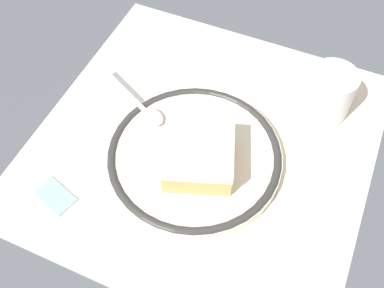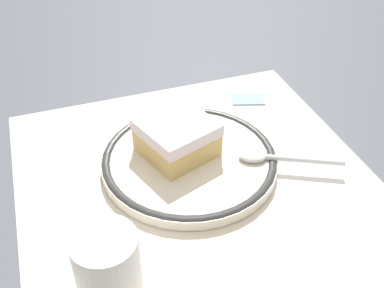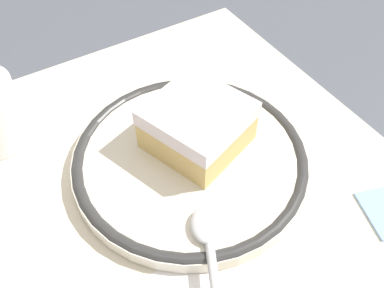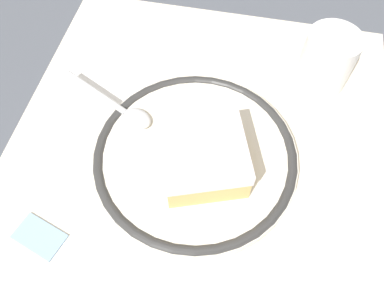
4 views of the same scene
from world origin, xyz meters
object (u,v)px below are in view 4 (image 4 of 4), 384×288
object	(u,v)px
plate	(192,156)
napkin	(108,71)
cake_slice	(203,157)
sugar_packet	(38,236)
spoon	(120,108)
cup	(326,62)

from	to	relation	value
plate	napkin	world-z (taller)	plate
plate	napkin	bearing A→B (deg)	-38.28
cake_slice	sugar_packet	world-z (taller)	cake_slice
sugar_packet	cake_slice	bearing A→B (deg)	-145.22
spoon	cake_slice	bearing A→B (deg)	153.21
plate	napkin	xyz separation A→B (m)	(0.13, -0.10, -0.01)
cup	sugar_packet	bearing A→B (deg)	44.68
cup	napkin	distance (m)	0.27
napkin	spoon	bearing A→B (deg)	121.24
plate	spoon	xyz separation A→B (m)	(0.09, -0.04, 0.01)
cake_slice	cup	xyz separation A→B (m)	(-0.12, -0.16, -0.01)
napkin	cake_slice	bearing A→B (deg)	140.95
cup	napkin	xyz separation A→B (m)	(0.27, 0.04, -0.03)
spoon	napkin	bearing A→B (deg)	-58.76
plate	napkin	size ratio (longest dim) A/B	1.92
napkin	sugar_packet	distance (m)	0.22
cup	sugar_packet	size ratio (longest dim) A/B	1.40
napkin	sugar_packet	world-z (taller)	sugar_packet
cup	napkin	bearing A→B (deg)	9.08
spoon	napkin	distance (m)	0.08
cup	sugar_packet	distance (m)	0.38
spoon	sugar_packet	distance (m)	0.16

